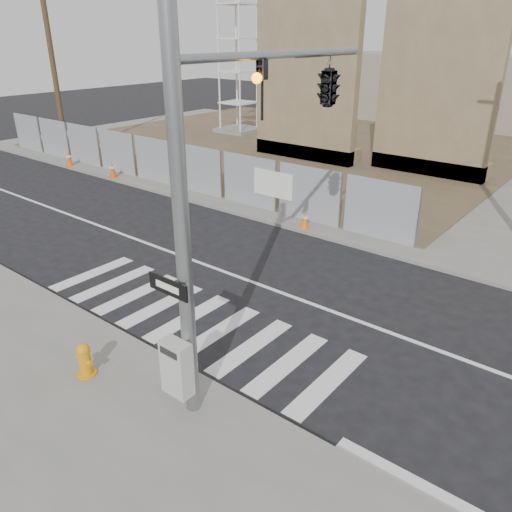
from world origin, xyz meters
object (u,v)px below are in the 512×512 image
Objects in this scene: traffic_cone_b at (113,170)px; traffic_cone_d at (305,220)px; signal_pole at (286,131)px; traffic_cone_c at (179,181)px; traffic_cone_a at (69,159)px; fire_hydrant at (85,360)px.

traffic_cone_b is 1.13× the size of traffic_cone_d.
signal_pole is 8.41m from traffic_cone_d.
traffic_cone_c is at bearing 9.11° from traffic_cone_b.
traffic_cone_c is (7.60, 0.64, 0.01)m from traffic_cone_a.
traffic_cone_c is at bearing 4.78° from traffic_cone_a.
traffic_cone_a is 0.97× the size of traffic_cone_c.
fire_hydrant is 1.14× the size of traffic_cone_d.
traffic_cone_b is 0.96× the size of traffic_cone_c.
traffic_cone_d is at bearing -5.16° from traffic_cone_c.
traffic_cone_b is 10.98m from traffic_cone_d.
traffic_cone_b is (3.66, 0.01, -0.01)m from traffic_cone_a.
signal_pole is 9.26× the size of traffic_cone_c.
traffic_cone_d is (-1.16, 9.68, -0.05)m from fire_hydrant.
fire_hydrant is at bearing -83.17° from traffic_cone_d.
signal_pole is 5.98m from fire_hydrant.
traffic_cone_b is (-12.14, 9.69, -0.01)m from fire_hydrant.
traffic_cone_c is at bearing 146.89° from signal_pole.
fire_hydrant is at bearing -31.49° from traffic_cone_a.
traffic_cone_a is at bearing -175.22° from traffic_cone_c.
signal_pole is 9.69× the size of traffic_cone_b.
fire_hydrant is 18.54m from traffic_cone_a.
signal_pole is at bearing -19.01° from traffic_cone_a.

